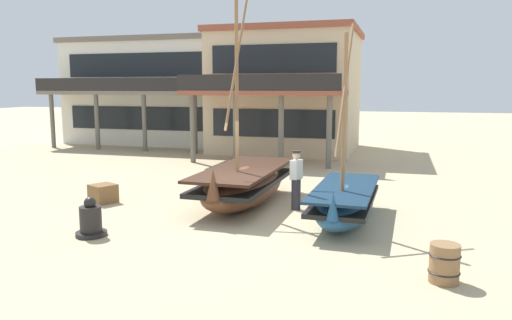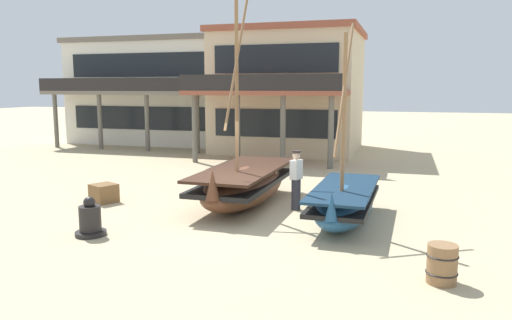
% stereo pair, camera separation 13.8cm
% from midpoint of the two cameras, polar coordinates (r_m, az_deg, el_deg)
% --- Properties ---
extents(ground_plane, '(120.00, 120.00, 0.00)m').
position_cam_midpoint_polar(ground_plane, '(13.08, -0.99, -6.70)').
color(ground_plane, tan).
extents(fishing_boat_near_left, '(1.53, 4.19, 5.05)m').
position_cam_midpoint_polar(fishing_boat_near_left, '(12.73, 10.55, -4.83)').
color(fishing_boat_near_left, '#23517A').
rests_on(fishing_boat_near_left, ground).
extents(fishing_boat_centre_large, '(1.97, 5.05, 5.94)m').
position_cam_midpoint_polar(fishing_boat_centre_large, '(14.36, -1.10, -2.82)').
color(fishing_boat_centre_large, brown).
rests_on(fishing_boat_centre_large, ground).
extents(fisherman_by_hull, '(0.32, 0.41, 1.68)m').
position_cam_midpoint_polar(fisherman_by_hull, '(13.75, 4.98, -2.41)').
color(fisherman_by_hull, '#33333D').
rests_on(fisherman_by_hull, ground).
extents(capstan_winch, '(0.71, 0.71, 0.92)m').
position_cam_midpoint_polar(capstan_winch, '(12.06, -18.43, -6.70)').
color(capstan_winch, black).
rests_on(capstan_winch, ground).
extents(wooden_barrel, '(0.56, 0.56, 0.70)m').
position_cam_midpoint_polar(wooden_barrel, '(9.39, 21.24, -11.21)').
color(wooden_barrel, olive).
rests_on(wooden_barrel, ground).
extents(cargo_crate, '(0.89, 0.89, 0.55)m').
position_cam_midpoint_polar(cargo_crate, '(15.37, -17.04, -3.72)').
color(cargo_crate, brown).
rests_on(cargo_crate, ground).
extents(harbor_building_main, '(7.55, 9.66, 6.45)m').
position_cam_midpoint_polar(harbor_building_main, '(26.89, 4.10, 8.04)').
color(harbor_building_main, beige).
rests_on(harbor_building_main, ground).
extents(harbor_building_annex, '(10.68, 7.41, 6.35)m').
position_cam_midpoint_polar(harbor_building_annex, '(31.43, -10.99, 7.87)').
color(harbor_building_annex, silver).
rests_on(harbor_building_annex, ground).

